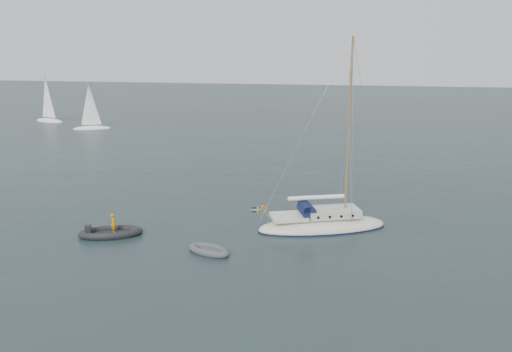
# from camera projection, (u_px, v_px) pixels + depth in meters

# --- Properties ---
(ground) EXTENTS (300.00, 300.00, 0.00)m
(ground) POSITION_uv_depth(u_px,v_px,m) (275.00, 241.00, 32.20)
(ground) COLOR black
(ground) RESTS_ON ground
(sailboat) EXTENTS (9.45, 2.83, 13.46)m
(sailboat) POSITION_uv_depth(u_px,v_px,m) (323.00, 215.00, 34.14)
(sailboat) COLOR beige
(sailboat) RESTS_ON ground
(dinghy) EXTENTS (2.92, 1.32, 0.42)m
(dinghy) POSITION_uv_depth(u_px,v_px,m) (209.00, 250.00, 30.26)
(dinghy) COLOR #4B4C51
(dinghy) RESTS_ON ground
(rib) EXTENTS (4.19, 1.91, 1.55)m
(rib) POSITION_uv_depth(u_px,v_px,m) (110.00, 232.00, 33.07)
(rib) COLOR black
(rib) RESTS_ON ground
(distant_yacht_c) EXTENTS (5.72, 3.05, 7.58)m
(distant_yacht_c) POSITION_uv_depth(u_px,v_px,m) (90.00, 108.00, 76.99)
(distant_yacht_c) COLOR white
(distant_yacht_c) RESTS_ON ground
(distant_yacht_a) EXTENTS (6.32, 3.37, 8.37)m
(distant_yacht_a) POSITION_uv_depth(u_px,v_px,m) (47.00, 101.00, 85.00)
(distant_yacht_a) COLOR white
(distant_yacht_a) RESTS_ON ground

